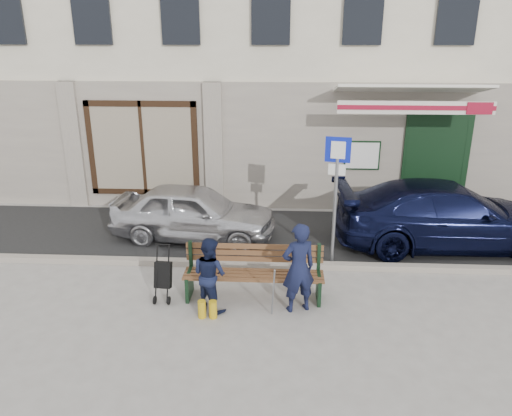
# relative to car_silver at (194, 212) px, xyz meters

# --- Properties ---
(ground) EXTENTS (80.00, 80.00, 0.00)m
(ground) POSITION_rel_car_silver_xyz_m (1.60, -2.86, -0.61)
(ground) COLOR #9E9991
(ground) RESTS_ON ground
(asphalt_lane) EXTENTS (60.00, 3.20, 0.01)m
(asphalt_lane) POSITION_rel_car_silver_xyz_m (1.60, 0.24, -0.61)
(asphalt_lane) COLOR #282828
(asphalt_lane) RESTS_ON ground
(curb) EXTENTS (60.00, 0.18, 0.12)m
(curb) POSITION_rel_car_silver_xyz_m (1.60, -1.36, -0.55)
(curb) COLOR #9E9384
(curb) RESTS_ON ground
(building) EXTENTS (20.00, 8.27, 10.00)m
(building) POSITION_rel_car_silver_xyz_m (1.61, 5.59, 4.36)
(building) COLOR beige
(building) RESTS_ON ground
(car_silver) EXTENTS (3.74, 1.87, 1.23)m
(car_silver) POSITION_rel_car_silver_xyz_m (0.00, 0.00, 0.00)
(car_silver) COLOR silver
(car_silver) RESTS_ON ground
(car_navy) EXTENTS (4.86, 2.22, 1.38)m
(car_navy) POSITION_rel_car_silver_xyz_m (5.44, -0.07, 0.08)
(car_navy) COLOR black
(car_navy) RESTS_ON ground
(parking_sign) EXTENTS (0.47, 0.13, 2.56)m
(parking_sign) POSITION_rel_car_silver_xyz_m (2.95, -1.12, 1.09)
(parking_sign) COLOR gray
(parking_sign) RESTS_ON ground
(bench) EXTENTS (2.40, 1.17, 0.98)m
(bench) POSITION_rel_car_silver_xyz_m (1.42, -2.54, -0.15)
(bench) COLOR brown
(bench) RESTS_ON ground
(man) EXTENTS (0.66, 0.54, 1.55)m
(man) POSITION_rel_car_silver_xyz_m (2.22, -2.89, 0.16)
(man) COLOR #121733
(man) RESTS_ON ground
(woman) EXTENTS (0.78, 0.75, 1.27)m
(woman) POSITION_rel_car_silver_xyz_m (0.77, -2.92, 0.02)
(woman) COLOR #131834
(woman) RESTS_ON ground
(stroller) EXTENTS (0.30, 0.42, 0.98)m
(stroller) POSITION_rel_car_silver_xyz_m (-0.08, -2.65, -0.18)
(stroller) COLOR black
(stroller) RESTS_ON ground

